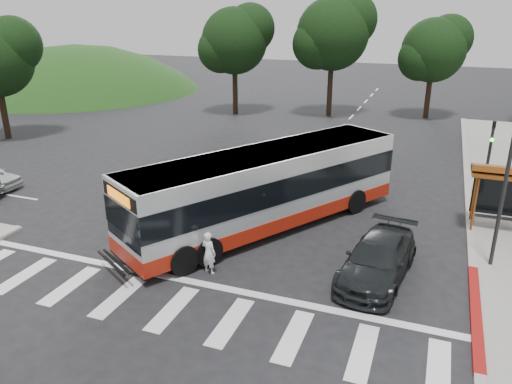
% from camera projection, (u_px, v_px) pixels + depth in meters
% --- Properties ---
extents(ground, '(140.00, 140.00, 0.00)m').
position_uv_depth(ground, '(234.00, 243.00, 20.20)').
color(ground, black).
rests_on(ground, ground).
extents(curb_east, '(0.30, 40.00, 0.15)m').
position_uv_depth(curb_east, '(468.00, 202.00, 24.23)').
color(curb_east, '#9E9991').
rests_on(curb_east, ground).
extents(curb_east_red, '(0.32, 6.00, 0.15)m').
position_uv_depth(curb_east_red, '(476.00, 313.00, 15.47)').
color(curb_east_red, maroon).
rests_on(curb_east_red, ground).
extents(hillside_nw, '(44.00, 44.00, 10.00)m').
position_uv_depth(hillside_nw, '(79.00, 90.00, 57.02)').
color(hillside_nw, '#1D4315').
rests_on(hillside_nw, ground).
extents(crosswalk_ladder, '(18.00, 2.60, 0.01)m').
position_uv_depth(crosswalk_ladder, '(173.00, 309.00, 15.82)').
color(crosswalk_ladder, silver).
rests_on(crosswalk_ladder, ground).
extents(traffic_signal_ne_tall, '(0.18, 0.37, 6.50)m').
position_uv_depth(traffic_signal_ne_tall, '(508.00, 167.00, 17.00)').
color(traffic_signal_ne_tall, black).
rests_on(traffic_signal_ne_tall, ground).
extents(traffic_signal_ne_short, '(0.18, 0.37, 4.00)m').
position_uv_depth(traffic_signal_ne_short, '(489.00, 153.00, 23.62)').
color(traffic_signal_ne_short, black).
rests_on(traffic_signal_ne_short, ground).
extents(tree_north_a, '(6.60, 6.15, 10.17)m').
position_uv_depth(tree_north_a, '(334.00, 32.00, 41.26)').
color(tree_north_a, black).
rests_on(tree_north_a, ground).
extents(tree_north_b, '(5.72, 5.33, 8.43)m').
position_uv_depth(tree_north_b, '(434.00, 49.00, 40.82)').
color(tree_north_b, black).
rests_on(tree_north_b, ground).
extents(tree_north_c, '(6.16, 5.74, 9.30)m').
position_uv_depth(tree_north_c, '(236.00, 40.00, 42.35)').
color(tree_north_c, black).
rests_on(tree_north_c, ground).
extents(transit_bus, '(9.15, 12.63, 3.37)m').
position_uv_depth(transit_bus, '(267.00, 190.00, 21.14)').
color(transit_bus, '#BBBDC0').
rests_on(transit_bus, ground).
extents(pedestrian, '(0.66, 0.52, 1.59)m').
position_uv_depth(pedestrian, '(209.00, 253.00, 17.70)').
color(pedestrian, white).
rests_on(pedestrian, ground).
extents(dark_sedan, '(2.62, 5.17, 1.44)m').
position_uv_depth(dark_sedan, '(378.00, 259.00, 17.41)').
color(dark_sedan, black).
rests_on(dark_sedan, ground).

